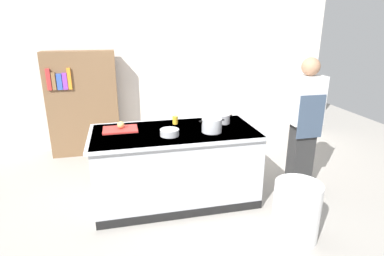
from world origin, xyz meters
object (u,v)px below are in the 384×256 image
Objects in this scene: stock_pot at (212,125)px; trash_bin at (296,211)px; sauce_pan at (222,119)px; mixing_bowl at (170,132)px; juice_cup at (175,120)px; bookshelf at (83,104)px; onion at (121,125)px; person_chef at (304,122)px.

trash_bin is at bearing -54.55° from stock_pot.
mixing_bowl is at bearing -156.58° from sauce_pan.
stock_pot is 0.53m from juice_cup.
sauce_pan is 1.41m from trash_bin.
sauce_pan is 2.46m from bookshelf.
bookshelf reaches higher than onion.
onion is 0.40× the size of mixing_bowl.
mixing_bowl is 2.12× the size of juice_cup.
mixing_bowl is 0.35× the size of trash_bin.
sauce_pan is 2.55× the size of juice_cup.
bookshelf is (-0.58, 1.62, -0.11)m from onion.
person_chef is (0.60, 0.93, 0.61)m from trash_bin.
sauce_pan is 0.15× the size of bookshelf.
sauce_pan is 0.59m from juice_cup.
juice_cup is 0.06× the size of bookshelf.
bookshelf is (-1.11, 1.95, -0.08)m from mixing_bowl.
mixing_bowl is (-0.72, -0.31, -0.02)m from sauce_pan.
onion is 0.05× the size of person_chef.
person_chef is (2.26, -0.27, -0.05)m from onion.
trash_bin is 3.65m from bookshelf.
mixing_bowl is at bearing -108.56° from juice_cup.
person_chef is at bearing 2.00° from stock_pot.
stock_pot is 0.50m from mixing_bowl.
onion is 0.28× the size of stock_pot.
mixing_bowl is at bearing 142.32° from trash_bin.
stock_pot is at bearing -50.28° from bookshelf.
juice_cup is (-0.59, 0.10, -0.01)m from sauce_pan.
stock_pot is at bearing 81.63° from person_chef.
sauce_pan reaches higher than trash_bin.
onion is 0.33× the size of sauce_pan.
bookshelf is at bearing 109.73° from onion.
person_chef reaches higher than trash_bin.
mixing_bowl is at bearing -178.09° from stock_pot.
person_chef is (1.73, 0.06, -0.02)m from mixing_bowl.
juice_cup is at bearing 170.54° from sauce_pan.
juice_cup is at bearing 127.69° from trash_bin.
stock_pot reaches higher than sauce_pan.
sauce_pan is at bearing -9.46° from juice_cup.
sauce_pan is (0.23, 0.30, -0.02)m from stock_pot.
bookshelf is at bearing 119.64° from mixing_bowl.
bookshelf is (-1.25, 1.54, -0.10)m from juice_cup.
stock_pot reaches higher than juice_cup.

